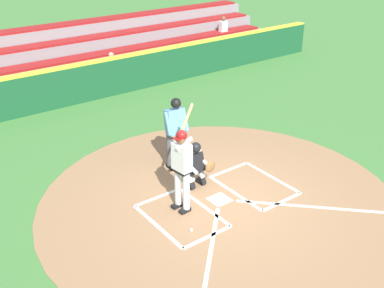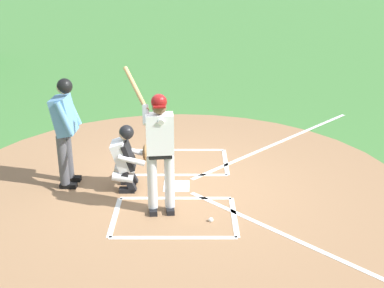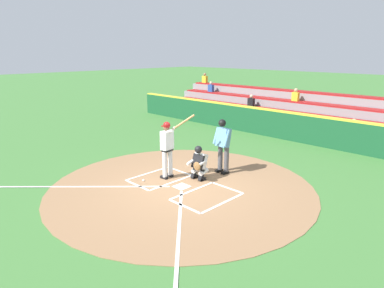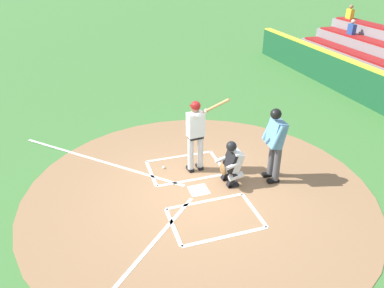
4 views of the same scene
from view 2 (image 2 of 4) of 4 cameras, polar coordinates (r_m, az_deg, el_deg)
The scene contains 7 objects.
ground_plane at distance 8.68m, azimuth -1.75°, elevation -4.82°, with size 120.00×120.00×0.00m, color #427A38.
dirt_circle at distance 8.67m, azimuth -1.75°, elevation -4.78°, with size 8.00×8.00×0.01m, color #99704C.
home_plate_and_chalk at distance 8.69m, azimuth 4.08°, elevation -4.72°, with size 7.93×4.91×0.01m.
batter at distance 7.45m, azimuth -3.70°, elevation -0.12°, with size 0.89×0.79×2.13m.
catcher at distance 8.45m, azimuth -7.33°, elevation -1.34°, with size 0.60×0.60×1.13m.
plate_umpire at distance 8.59m, azimuth -14.07°, elevation 2.04°, with size 0.59×0.43×1.86m.
baseball at distance 7.61m, azimuth 2.14°, elevation -8.50°, with size 0.07×0.07×0.07m, color white.
Camera 2 is at (7.79, 0.27, 3.80)m, focal length 47.56 mm.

